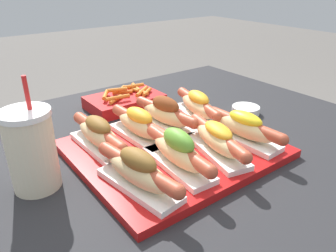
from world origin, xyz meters
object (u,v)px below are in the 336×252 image
object	(u,v)px
sauce_bowl	(246,110)
drink_cup	(32,150)
hot_dog_6	(166,114)
hot_dog_7	(198,106)
serving_tray	(173,149)
hot_dog_3	(244,127)
hot_dog_2	(218,139)
hot_dog_0	(138,171)
fries_basket	(125,101)
hot_dog_5	(139,125)
hot_dog_1	(178,151)
hot_dog_4	(99,134)

from	to	relation	value
sauce_bowl	drink_cup	xyz separation A→B (m)	(-0.59, 0.00, 0.07)
hot_dog_6	hot_dog_7	bearing A→B (deg)	-3.23
serving_tray	drink_cup	bearing A→B (deg)	169.50
hot_dog_3	hot_dog_7	size ratio (longest dim) A/B	1.02
hot_dog_2	hot_dog_7	xyz separation A→B (m)	(0.09, 0.17, 0.00)
hot_dog_0	fries_basket	xyz separation A→B (m)	(0.20, 0.39, -0.03)
hot_dog_6	hot_dog_7	distance (m)	0.10
hot_dog_3	fries_basket	size ratio (longest dim) A/B	1.01
serving_tray	drink_cup	xyz separation A→B (m)	(-0.28, 0.05, 0.07)
hot_dog_3	hot_dog_5	world-z (taller)	hot_dog_5
drink_cup	fries_basket	size ratio (longest dim) A/B	1.00
hot_dog_1	drink_cup	world-z (taller)	drink_cup
hot_dog_5	hot_dog_7	xyz separation A→B (m)	(0.19, 0.01, -0.00)
drink_cup	fries_basket	bearing A→B (deg)	36.97
sauce_bowl	drink_cup	size ratio (longest dim) A/B	0.36
serving_tray	hot_dog_4	distance (m)	0.17
hot_dog_1	hot_dog_5	world-z (taller)	hot_dog_1
hot_dog_3	sauce_bowl	size ratio (longest dim) A/B	2.79
hot_dog_1	hot_dog_2	distance (m)	0.10
serving_tray	hot_dog_1	distance (m)	0.10
hot_dog_3	drink_cup	size ratio (longest dim) A/B	1.01
hot_dog_3	hot_dog_6	world-z (taller)	hot_dog_6
serving_tray	hot_dog_3	xyz separation A→B (m)	(0.14, -0.08, 0.04)
hot_dog_7	hot_dog_2	bearing A→B (deg)	-119.21
hot_dog_1	drink_cup	distance (m)	0.27
serving_tray	hot_dog_6	distance (m)	0.11
hot_dog_1	hot_dog_6	distance (m)	0.19
serving_tray	hot_dog_2	distance (m)	0.11
hot_dog_4	hot_dog_6	distance (m)	0.18
hot_dog_1	fries_basket	xyz separation A→B (m)	(0.10, 0.38, -0.03)
hot_dog_7	fries_basket	distance (m)	0.24
sauce_bowl	hot_dog_1	bearing A→B (deg)	-159.76
hot_dog_5	hot_dog_7	world-z (taller)	hot_dog_5
hot_dog_3	hot_dog_6	bearing A→B (deg)	120.10
hot_dog_7	sauce_bowl	world-z (taller)	hot_dog_7
hot_dog_5	drink_cup	bearing A→B (deg)	-174.86
hot_dog_0	hot_dog_2	distance (m)	0.20
hot_dog_7	fries_basket	size ratio (longest dim) A/B	0.99
hot_dog_4	hot_dog_7	distance (m)	0.28
hot_dog_5	hot_dog_2	bearing A→B (deg)	-59.55
serving_tray	hot_dog_1	bearing A→B (deg)	-121.78
hot_dog_3	hot_dog_1	bearing A→B (deg)	179.44
hot_dog_3	hot_dog_2	bearing A→B (deg)	-176.97
hot_dog_0	hot_dog_5	distance (m)	0.19
hot_dog_1	sauce_bowl	xyz separation A→B (m)	(0.35, 0.13, -0.04)
hot_dog_1	hot_dog_2	world-z (taller)	hot_dog_1
hot_dog_0	drink_cup	distance (m)	0.20
hot_dog_0	hot_dog_1	xyz separation A→B (m)	(0.10, 0.01, 0.00)
hot_dog_6	sauce_bowl	size ratio (longest dim) A/B	2.78
hot_dog_1	sauce_bowl	size ratio (longest dim) A/B	2.79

